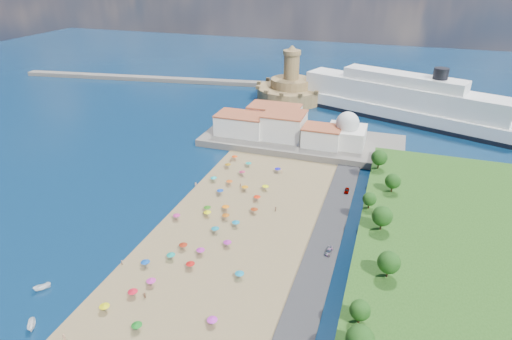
% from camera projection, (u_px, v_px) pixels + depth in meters
% --- Properties ---
extents(ground, '(700.00, 700.00, 0.00)m').
position_uv_depth(ground, '(219.00, 223.00, 136.92)').
color(ground, '#071938').
rests_on(ground, ground).
extents(terrace, '(90.00, 36.00, 3.00)m').
position_uv_depth(terrace, '(302.00, 141.00, 195.54)').
color(terrace, '#59544C').
rests_on(terrace, ground).
extents(jetty, '(18.00, 70.00, 2.40)m').
position_uv_depth(jetty, '(277.00, 113.00, 231.73)').
color(jetty, '#59544C').
rests_on(jetty, ground).
extents(breakwater, '(199.03, 34.77, 2.60)m').
position_uv_depth(breakwater, '(159.00, 79.00, 297.93)').
color(breakwater, '#59544C').
rests_on(breakwater, ground).
extents(waterfront_buildings, '(57.00, 29.00, 11.00)m').
position_uv_depth(waterfront_buildings, '(275.00, 124.00, 196.99)').
color(waterfront_buildings, silver).
rests_on(waterfront_buildings, terrace).
extents(domed_building, '(16.00, 16.00, 15.00)m').
position_uv_depth(domed_building, '(347.00, 132.00, 184.84)').
color(domed_building, silver).
rests_on(domed_building, terrace).
extents(fortress, '(40.00, 40.00, 32.40)m').
position_uv_depth(fortress, '(291.00, 89.00, 254.85)').
color(fortress, '#A78A53').
rests_on(fortress, ground).
extents(cruise_ship, '(132.59, 63.61, 29.19)m').
position_uv_depth(cruise_ship, '(400.00, 103.00, 224.18)').
color(cruise_ship, black).
rests_on(cruise_ship, ground).
extents(beach_parasols, '(31.75, 112.03, 2.20)m').
position_uv_depth(beach_parasols, '(206.00, 230.00, 129.72)').
color(beach_parasols, gray).
rests_on(beach_parasols, beach).
extents(beachgoers, '(34.38, 98.71, 1.81)m').
position_uv_depth(beachgoers, '(216.00, 219.00, 137.18)').
color(beachgoers, tan).
rests_on(beachgoers, beach).
extents(moored_boats, '(11.06, 15.29, 1.68)m').
position_uv_depth(moored_boats, '(37.00, 306.00, 102.94)').
color(moored_boats, white).
rests_on(moored_boats, ground).
extents(parked_cars, '(2.11, 79.45, 1.30)m').
position_uv_depth(parked_cars, '(328.00, 252.00, 121.17)').
color(parked_cars, gray).
rests_on(parked_cars, promenade).
extents(hillside_trees, '(12.29, 106.46, 7.52)m').
position_uv_depth(hillside_trees, '(377.00, 233.00, 114.32)').
color(hillside_trees, '#382314').
rests_on(hillside_trees, hillside).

